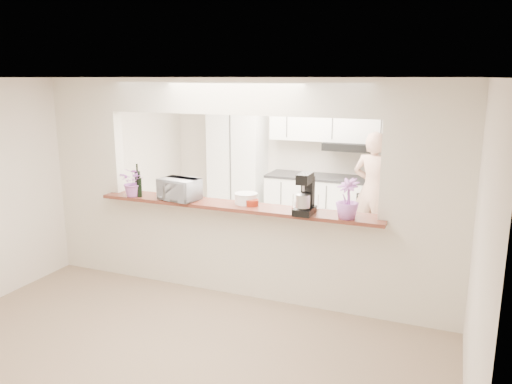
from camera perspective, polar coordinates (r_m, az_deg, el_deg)
The scene contains 19 objects.
floor at distance 6.09m, azimuth -2.09°, elevation -11.30°, with size 6.00×6.00×0.00m, color gray.
tile_overlay at distance 7.42m, azimuth 2.84°, elevation -6.69°, with size 5.00×2.90×0.01m, color beige.
partition at distance 5.64m, azimuth -2.22°, elevation 2.56°, with size 5.00×0.15×2.50m.
bar_counter at distance 5.87m, azimuth -2.16°, elevation -6.19°, with size 3.40×0.38×1.09m.
kitchen_cabinets at distance 8.30m, azimuth 4.38°, elevation 2.35°, with size 3.15×0.62×2.25m.
refrigerator at distance 7.88m, azimuth 19.86°, elevation 0.11°, with size 0.75×0.70×1.70m, color #A7A8AC.
flower_left at distance 6.20m, azimuth -13.80°, elevation 1.13°, with size 0.32×0.28×0.36m, color #DB74CD.
wine_bottle_a at distance 6.44m, azimuth -13.37°, elevation 1.24°, with size 0.07×0.07×0.36m.
wine_bottle_b at distance 6.17m, azimuth -13.20°, elevation 0.58°, with size 0.06×0.06×0.32m.
toaster_oven at distance 5.93m, azimuth -8.77°, elevation 0.30°, with size 0.46×0.31×0.25m, color #BBBAC0.
serving_bowls at distance 6.06m, azimuth -8.05°, elevation 0.44°, with size 0.30×0.30×0.22m, color silver.
plate_stack_a at distance 5.70m, azimuth -1.15°, elevation -0.73°, with size 0.27×0.27×0.12m.
plate_stack_b at distance 5.70m, azimuth -1.14°, elevation -0.89°, with size 0.26×0.26×0.09m.
red_bowl at distance 5.61m, azimuth -0.45°, elevation -1.22°, with size 0.15×0.15×0.07m, color maroon.
tan_bowl at distance 5.77m, azimuth -1.41°, elevation -0.85°, with size 0.15×0.15×0.07m, color tan.
utensil_caddy at distance 5.48m, azimuth 5.68°, elevation -0.91°, with size 0.29×0.22×0.25m.
stand_mixer at distance 5.27m, azimuth 5.66°, elevation -0.42°, with size 0.19×0.31×0.44m.
flower_right at distance 5.15m, azimuth 10.42°, elevation -0.76°, with size 0.23×0.23×0.42m, color #C574D7.
person at distance 7.62m, azimuth 13.22°, elevation 0.21°, with size 0.63×0.41×1.73m, color tan.
Camera 1 is at (2.29, -5.06, 2.50)m, focal length 35.00 mm.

